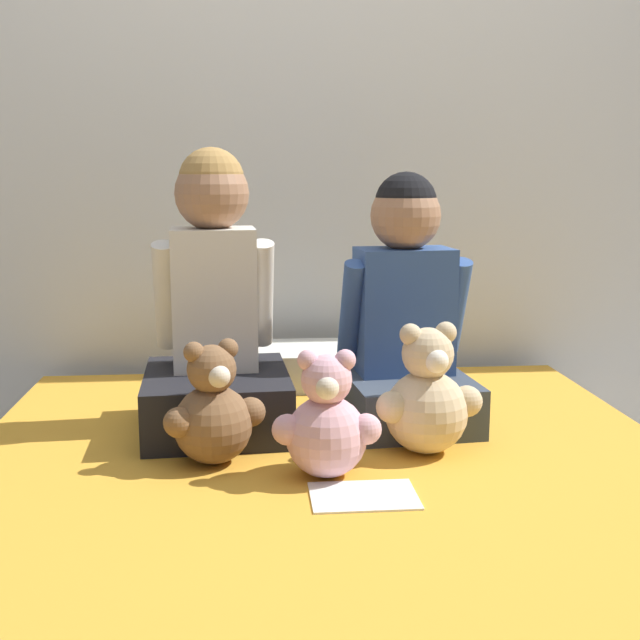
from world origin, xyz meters
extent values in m
cube|color=silver|center=(0.00, 1.09, 1.25)|extent=(8.00, 0.06, 2.50)
cube|color=silver|center=(0.00, 0.00, 0.35)|extent=(1.61, 1.95, 0.24)
cube|color=gold|center=(0.00, 0.00, 0.48)|extent=(1.62, 1.97, 0.03)
cube|color=black|center=(-0.25, 0.41, 0.57)|extent=(0.37, 0.41, 0.14)
cube|color=silver|center=(-0.25, 0.47, 0.82)|extent=(0.21, 0.18, 0.35)
sphere|color=#9E7051|center=(-0.25, 0.47, 1.07)|extent=(0.18, 0.18, 0.18)
sphere|color=#A37A42|center=(-0.25, 0.47, 1.11)|extent=(0.16, 0.16, 0.16)
cylinder|color=silver|center=(-0.37, 0.46, 0.83)|extent=(0.06, 0.15, 0.28)
cylinder|color=silver|center=(-0.14, 0.48, 0.83)|extent=(0.06, 0.15, 0.28)
cube|color=#384251|center=(0.23, 0.41, 0.56)|extent=(0.33, 0.37, 0.12)
cube|color=#33518E|center=(0.22, 0.46, 0.78)|extent=(0.25, 0.17, 0.32)
sphere|color=#9E7051|center=(0.22, 0.46, 1.02)|extent=(0.18, 0.18, 0.18)
sphere|color=black|center=(0.22, 0.46, 1.05)|extent=(0.15, 0.15, 0.15)
cylinder|color=#33518E|center=(0.09, 0.45, 0.79)|extent=(0.07, 0.14, 0.26)
cylinder|color=#33518E|center=(0.36, 0.47, 0.79)|extent=(0.07, 0.14, 0.26)
sphere|color=brown|center=(-0.25, 0.18, 0.58)|extent=(0.17, 0.17, 0.17)
sphere|color=brown|center=(-0.25, 0.18, 0.71)|extent=(0.11, 0.11, 0.11)
sphere|color=beige|center=(-0.23, 0.13, 0.70)|extent=(0.05, 0.05, 0.05)
sphere|color=brown|center=(-0.29, 0.16, 0.75)|extent=(0.04, 0.04, 0.04)
sphere|color=brown|center=(-0.22, 0.19, 0.75)|extent=(0.04, 0.04, 0.04)
sphere|color=brown|center=(-0.32, 0.13, 0.61)|extent=(0.07, 0.07, 0.07)
sphere|color=brown|center=(-0.17, 0.19, 0.61)|extent=(0.07, 0.07, 0.07)
sphere|color=#D1B78E|center=(0.23, 0.20, 0.59)|extent=(0.19, 0.19, 0.19)
sphere|color=#D1B78E|center=(0.23, 0.20, 0.73)|extent=(0.12, 0.12, 0.12)
sphere|color=white|center=(0.24, 0.15, 0.72)|extent=(0.05, 0.05, 0.05)
sphere|color=#D1B78E|center=(0.19, 0.19, 0.77)|extent=(0.05, 0.05, 0.05)
sphere|color=#D1B78E|center=(0.27, 0.21, 0.77)|extent=(0.05, 0.05, 0.05)
sphere|color=#D1B78E|center=(0.14, 0.17, 0.62)|extent=(0.07, 0.07, 0.07)
sphere|color=#D1B78E|center=(0.32, 0.20, 0.62)|extent=(0.07, 0.07, 0.07)
sphere|color=#DBA3B2|center=(-0.01, 0.08, 0.58)|extent=(0.17, 0.17, 0.17)
sphere|color=#DBA3B2|center=(-0.01, 0.08, 0.71)|extent=(0.11, 0.11, 0.11)
sphere|color=beige|center=(-0.01, 0.03, 0.70)|extent=(0.05, 0.05, 0.05)
sphere|color=#DBA3B2|center=(-0.05, 0.08, 0.75)|extent=(0.04, 0.04, 0.04)
sphere|color=#DBA3B2|center=(0.03, 0.07, 0.75)|extent=(0.04, 0.04, 0.04)
sphere|color=#DBA3B2|center=(-0.09, 0.06, 0.60)|extent=(0.06, 0.06, 0.06)
sphere|color=#DBA3B2|center=(0.07, 0.05, 0.60)|extent=(0.06, 0.06, 0.06)
cube|color=silver|center=(0.00, 0.83, 0.55)|extent=(0.50, 0.27, 0.11)
cube|color=white|center=(0.05, -0.04, 0.50)|extent=(0.21, 0.15, 0.00)
camera|label=1|loc=(-0.17, -1.51, 1.13)|focal=45.00mm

